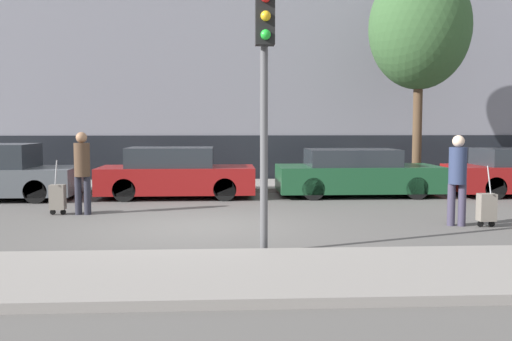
{
  "coord_description": "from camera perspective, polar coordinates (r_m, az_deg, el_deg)",
  "views": [
    {
      "loc": [
        0.5,
        -10.94,
        1.98
      ],
      "look_at": [
        1.22,
        1.8,
        0.95
      ],
      "focal_mm": 40.0,
      "sensor_mm": 36.0,
      "label": 1
    }
  ],
  "objects": [
    {
      "name": "pedestrian_right",
      "position": [
        11.76,
        19.5,
        -0.36
      ],
      "size": [
        0.34,
        0.34,
        1.78
      ],
      "rotation": [
        0.0,
        0.0,
        2.85
      ],
      "color": "#383347",
      "rests_on": "ground_plane"
    },
    {
      "name": "traffic_light",
      "position": [
        8.65,
        0.86,
        10.1
      ],
      "size": [
        0.28,
        0.47,
        3.95
      ],
      "color": "#515154",
      "rests_on": "ground_plane"
    },
    {
      "name": "bare_tree_near_crossing",
      "position": [
        18.44,
        16.03,
        13.52
      ],
      "size": [
        3.05,
        3.05,
        6.66
      ],
      "color": "#4C3826",
      "rests_on": "sidewalk_far"
    },
    {
      "name": "sidewalk_far",
      "position": [
        18.05,
        -4.82,
        -1.51
      ],
      "size": [
        28.0,
        3.0,
        0.12
      ],
      "color": "gray",
      "rests_on": "ground_plane"
    },
    {
      "name": "building_facade",
      "position": [
        21.33,
        -4.66,
        11.44
      ],
      "size": [
        28.0,
        2.12,
        9.08
      ],
      "color": "slate",
      "rests_on": "ground_plane"
    },
    {
      "name": "parked_car_1",
      "position": [
        15.59,
        -8.06,
        -0.35
      ],
      "size": [
        4.16,
        1.71,
        1.37
      ],
      "color": "maroon",
      "rests_on": "ground_plane"
    },
    {
      "name": "trolley_left",
      "position": [
        13.26,
        -19.23,
        -2.53
      ],
      "size": [
        0.34,
        0.29,
        1.2
      ],
      "color": "slate",
      "rests_on": "ground_plane"
    },
    {
      "name": "parked_car_2",
      "position": [
        16.08,
        9.99,
        -0.3
      ],
      "size": [
        4.45,
        1.9,
        1.3
      ],
      "color": "#194728",
      "rests_on": "ground_plane"
    },
    {
      "name": "trolley_right",
      "position": [
        11.9,
        22.06,
        -3.44
      ],
      "size": [
        0.34,
        0.29,
        1.19
      ],
      "color": "slate",
      "rests_on": "ground_plane"
    },
    {
      "name": "sidewalk_near",
      "position": [
        7.46,
        -7.09,
        -10.33
      ],
      "size": [
        28.0,
        2.5,
        0.12
      ],
      "color": "gray",
      "rests_on": "ground_plane"
    },
    {
      "name": "pedestrian_left",
      "position": [
        13.05,
        -16.99,
        0.29
      ],
      "size": [
        0.35,
        0.34,
        1.82
      ],
      "rotation": [
        0.0,
        0.0,
        -0.02
      ],
      "color": "#23232D",
      "rests_on": "ground_plane"
    },
    {
      "name": "ground_plane",
      "position": [
        11.13,
        -5.8,
        -5.66
      ],
      "size": [
        80.0,
        80.0,
        0.0
      ],
      "primitive_type": "plane",
      "color": "#565451"
    }
  ]
}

